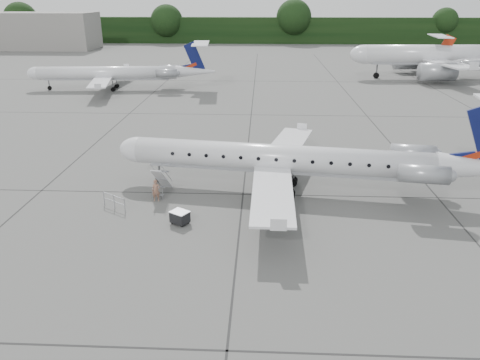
# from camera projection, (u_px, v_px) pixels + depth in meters

# --- Properties ---
(ground) EXTENTS (320.00, 320.00, 0.00)m
(ground) POSITION_uv_depth(u_px,v_px,m) (287.00, 230.00, 30.62)
(ground) COLOR #595957
(ground) RESTS_ON ground
(treeline) EXTENTS (260.00, 4.00, 8.00)m
(treeline) POSITION_uv_depth(u_px,v_px,m) (268.00, 30.00, 149.97)
(treeline) COLOR black
(treeline) RESTS_ON ground
(terminal_building) EXTENTS (40.00, 14.00, 10.00)m
(terminal_building) POSITION_uv_depth(u_px,v_px,m) (25.00, 31.00, 134.05)
(terminal_building) COLOR gray
(terminal_building) RESTS_ON ground
(main_regional_jet) EXTENTS (31.70, 24.74, 7.46)m
(main_regional_jet) POSITION_uv_depth(u_px,v_px,m) (280.00, 145.00, 35.43)
(main_regional_jet) COLOR silver
(main_regional_jet) RESTS_ON ground
(airstair) EXTENTS (1.17, 2.51, 2.34)m
(airstair) POSITION_uv_depth(u_px,v_px,m) (162.00, 180.00, 35.76)
(airstair) COLOR silver
(airstair) RESTS_ON ground
(passenger) EXTENTS (0.65, 0.47, 1.67)m
(passenger) POSITION_uv_depth(u_px,v_px,m) (156.00, 190.00, 34.64)
(passenger) COLOR #8A5E4B
(passenger) RESTS_ON ground
(safety_railing) EXTENTS (1.90, 1.25, 1.00)m
(safety_railing) POSITION_uv_depth(u_px,v_px,m) (114.00, 202.00, 33.50)
(safety_railing) COLOR #919399
(safety_railing) RESTS_ON ground
(baggage_cart) EXTENTS (1.41, 1.35, 0.96)m
(baggage_cart) POSITION_uv_depth(u_px,v_px,m) (180.00, 217.00, 31.26)
(baggage_cart) COLOR black
(baggage_cart) RESTS_ON ground
(bg_narrowbody) EXTENTS (35.07, 26.24, 12.08)m
(bg_narrowbody) POSITION_uv_depth(u_px,v_px,m) (437.00, 45.00, 84.91)
(bg_narrowbody) COLOR silver
(bg_narrowbody) RESTS_ON ground
(bg_regional_left) EXTENTS (30.02, 22.70, 7.47)m
(bg_regional_left) POSITION_uv_depth(u_px,v_px,m) (107.00, 66.00, 75.09)
(bg_regional_left) COLOR silver
(bg_regional_left) RESTS_ON ground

